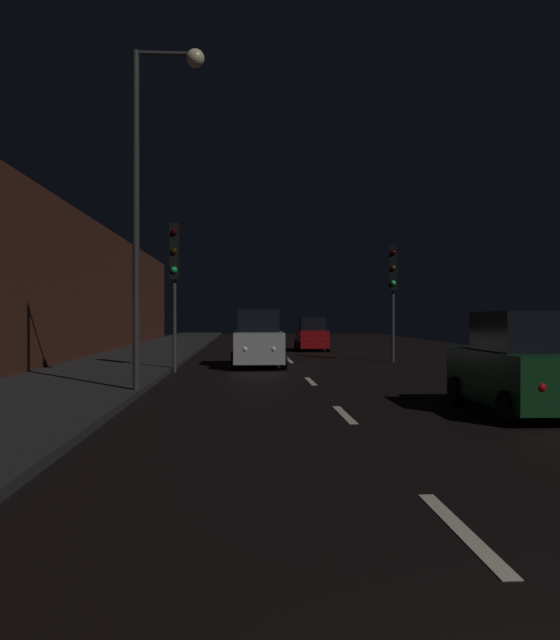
{
  "coord_description": "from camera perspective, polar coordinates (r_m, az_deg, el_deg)",
  "views": [
    {
      "loc": [
        -1.91,
        -2.55,
        1.9
      ],
      "look_at": [
        -0.87,
        16.27,
        1.79
      ],
      "focal_mm": 35.86,
      "sensor_mm": 36.0,
      "label": 1
    }
  ],
  "objects": [
    {
      "name": "ground",
      "position": [
        27.18,
        0.88,
        -3.7
      ],
      "size": [
        25.58,
        84.0,
        0.02
      ],
      "primitive_type": "cube",
      "color": "black"
    },
    {
      "name": "sidewalk_left",
      "position": [
        27.51,
        -12.97,
        -3.48
      ],
      "size": [
        4.4,
        84.0,
        0.15
      ],
      "primitive_type": "cube",
      "color": "#28282B",
      "rests_on": "ground"
    },
    {
      "name": "building_facade_left",
      "position": [
        24.68,
        -20.34,
        3.24
      ],
      "size": [
        0.8,
        63.0,
        6.32
      ],
      "primitive_type": "cube",
      "color": "#472319",
      "rests_on": "ground"
    },
    {
      "name": "lane_centerline",
      "position": [
        21.18,
        2.04,
        -4.8
      ],
      "size": [
        0.16,
        29.93,
        0.01
      ],
      "color": "beige",
      "rests_on": "ground"
    },
    {
      "name": "traffic_light_far_left",
      "position": [
        21.96,
        -9.4,
        4.98
      ],
      "size": [
        0.31,
        0.46,
        5.05
      ],
      "rotation": [
        0.0,
        0.0,
        -1.56
      ],
      "color": "#38383A",
      "rests_on": "ground"
    },
    {
      "name": "traffic_light_far_right",
      "position": [
        27.16,
        10.06,
        3.78
      ],
      "size": [
        0.37,
        0.48,
        4.87
      ],
      "rotation": [
        0.0,
        0.0,
        -1.77
      ],
      "color": "#38383A",
      "rests_on": "ground"
    },
    {
      "name": "streetlamp_overhead",
      "position": [
        15.86,
        -11.2,
        12.98
      ],
      "size": [
        1.7,
        0.44,
        8.27
      ],
      "color": "#2D2D30",
      "rests_on": "ground"
    },
    {
      "name": "car_approaching_headlights",
      "position": [
        24.06,
        -1.97,
        -1.84
      ],
      "size": [
        1.98,
        4.28,
        2.16
      ],
      "rotation": [
        0.0,
        0.0,
        -1.57
      ],
      "color": "#A5A8AD",
      "rests_on": "ground"
    },
    {
      "name": "car_distant_taillights",
      "position": [
        35.37,
        2.85,
        -1.37
      ],
      "size": [
        1.7,
        3.68,
        1.85
      ],
      "rotation": [
        0.0,
        0.0,
        1.57
      ],
      "color": "maroon",
      "rests_on": "ground"
    },
    {
      "name": "car_parked_right_near",
      "position": [
        13.43,
        20.62,
        -3.9
      ],
      "size": [
        1.83,
        3.96,
        1.99
      ],
      "rotation": [
        0.0,
        0.0,
        1.57
      ],
      "color": "#0F3819",
      "rests_on": "ground"
    }
  ]
}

